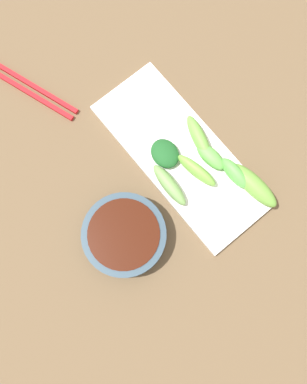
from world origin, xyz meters
The scene contains 11 objects.
tabletop centered at (0.00, 0.00, 0.01)m, with size 2.10×2.10×0.02m, color brown.
sauce_bowl centered at (-0.10, -0.04, 0.04)m, with size 0.14×0.14×0.04m.
serving_plate centered at (0.06, 0.01, 0.03)m, with size 0.14×0.34×0.01m, color white.
broccoli_leafy_0 centered at (0.04, 0.03, 0.04)m, with size 0.05×0.05×0.02m, color #1D5925.
broccoli_stalk_1 centered at (0.09, -0.02, 0.04)m, with size 0.03×0.06×0.02m, color #63B64D.
broccoli_stalk_2 centered at (0.10, 0.01, 0.05)m, with size 0.02×0.09×0.03m, color #6BB044.
broccoli_stalk_3 centered at (0.06, -0.03, 0.05)m, with size 0.02×0.08×0.03m, color #76B544.
broccoli_stalk_4 centered at (0.01, -0.02, 0.04)m, with size 0.02×0.09×0.02m, color #71A355.
broccoli_stalk_5 centered at (0.11, -0.07, 0.05)m, with size 0.02×0.06×0.03m, color #5CB94C.
broccoli_stalk_6 centered at (0.12, -0.11, 0.05)m, with size 0.03×0.10×0.03m, color #6AA53E.
chopsticks centered at (-0.08, 0.30, 0.02)m, with size 0.10×0.23×0.01m.
Camera 1 is at (-0.11, -0.12, 0.72)m, focal length 38.36 mm.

